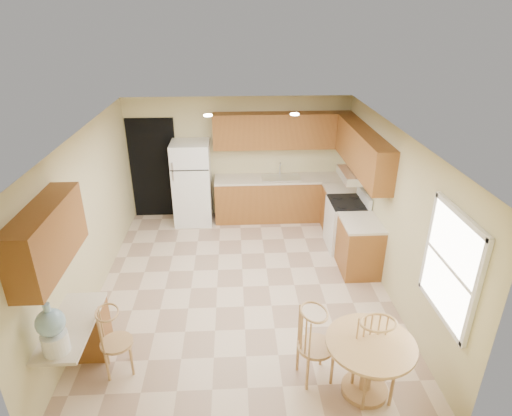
{
  "coord_description": "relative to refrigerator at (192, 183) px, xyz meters",
  "views": [
    {
      "loc": [
        -0.1,
        -5.66,
        4.04
      ],
      "look_at": [
        0.22,
        0.3,
        1.25
      ],
      "focal_mm": 30.0,
      "sensor_mm": 36.0,
      "label": 1
    }
  ],
  "objects": [
    {
      "name": "floor",
      "position": [
        0.95,
        -2.4,
        -0.85
      ],
      "size": [
        5.5,
        5.5,
        0.0
      ],
      "primitive_type": "plane",
      "color": "beige",
      "rests_on": "ground"
    },
    {
      "name": "ceiling",
      "position": [
        0.95,
        -2.4,
        1.65
      ],
      "size": [
        4.5,
        5.5,
        0.02
      ],
      "primitive_type": "cube",
      "color": "white",
      "rests_on": "wall_back"
    },
    {
      "name": "wall_back",
      "position": [
        0.95,
        0.35,
        0.4
      ],
      "size": [
        4.5,
        0.02,
        2.5
      ],
      "primitive_type": "cube",
      "color": "#CBC089",
      "rests_on": "floor"
    },
    {
      "name": "wall_front",
      "position": [
        0.95,
        -5.15,
        0.4
      ],
      "size": [
        4.5,
        0.02,
        2.5
      ],
      "primitive_type": "cube",
      "color": "#CBC089",
      "rests_on": "floor"
    },
    {
      "name": "wall_left",
      "position": [
        -1.3,
        -2.4,
        0.4
      ],
      "size": [
        0.02,
        5.5,
        2.5
      ],
      "primitive_type": "cube",
      "color": "#CBC089",
      "rests_on": "floor"
    },
    {
      "name": "wall_right",
      "position": [
        3.2,
        -2.4,
        0.4
      ],
      "size": [
        0.02,
        5.5,
        2.5
      ],
      "primitive_type": "cube",
      "color": "#CBC089",
      "rests_on": "floor"
    },
    {
      "name": "doorway",
      "position": [
        -0.8,
        0.34,
        0.2
      ],
      "size": [
        0.9,
        0.02,
        2.1
      ],
      "primitive_type": "cube",
      "color": "black",
      "rests_on": "floor"
    },
    {
      "name": "base_cab_back",
      "position": [
        1.83,
        0.05,
        -0.41
      ],
      "size": [
        2.75,
        0.6,
        0.87
      ],
      "primitive_type": "cube",
      "color": "brown",
      "rests_on": "floor"
    },
    {
      "name": "counter_back",
      "position": [
        1.83,
        0.05,
        0.04
      ],
      "size": [
        2.75,
        0.63,
        0.04
      ],
      "primitive_type": "cube",
      "color": "beige",
      "rests_on": "base_cab_back"
    },
    {
      "name": "base_cab_right_a",
      "position": [
        2.9,
        -0.54,
        -0.41
      ],
      "size": [
        0.6,
        0.59,
        0.87
      ],
      "primitive_type": "cube",
      "color": "brown",
      "rests_on": "floor"
    },
    {
      "name": "counter_right_a",
      "position": [
        2.9,
        -0.54,
        0.04
      ],
      "size": [
        0.63,
        0.59,
        0.04
      ],
      "primitive_type": "cube",
      "color": "beige",
      "rests_on": "base_cab_right_a"
    },
    {
      "name": "base_cab_right_b",
      "position": [
        2.9,
        -2.0,
        -0.41
      ],
      "size": [
        0.6,
        0.8,
        0.87
      ],
      "primitive_type": "cube",
      "color": "brown",
      "rests_on": "floor"
    },
    {
      "name": "counter_right_b",
      "position": [
        2.9,
        -2.0,
        0.04
      ],
      "size": [
        0.63,
        0.8,
        0.04
      ],
      "primitive_type": "cube",
      "color": "beige",
      "rests_on": "base_cab_right_b"
    },
    {
      "name": "upper_cab_back",
      "position": [
        1.83,
        0.19,
        1.0
      ],
      "size": [
        2.75,
        0.33,
        0.7
      ],
      "primitive_type": "cube",
      "color": "brown",
      "rests_on": "wall_back"
    },
    {
      "name": "upper_cab_right",
      "position": [
        3.04,
        -1.19,
        1.0
      ],
      "size": [
        0.33,
        2.42,
        0.7
      ],
      "primitive_type": "cube",
      "color": "brown",
      "rests_on": "wall_right"
    },
    {
      "name": "upper_cab_left",
      "position": [
        -1.13,
        -4.0,
        1.0
      ],
      "size": [
        0.33,
        1.4,
        0.7
      ],
      "primitive_type": "cube",
      "color": "brown",
      "rests_on": "wall_left"
    },
    {
      "name": "sink",
      "position": [
        1.8,
        0.05,
        0.06
      ],
      "size": [
        0.78,
        0.44,
        0.01
      ],
      "primitive_type": "cube",
      "color": "silver",
      "rests_on": "counter_back"
    },
    {
      "name": "range_hood",
      "position": [
        2.95,
        -1.22,
        0.57
      ],
      "size": [
        0.5,
        0.76,
        0.14
      ],
      "primitive_type": "cube",
      "color": "silver",
      "rests_on": "upper_cab_right"
    },
    {
      "name": "desk_pedestal",
      "position": [
        -1.05,
        -3.72,
        -0.49
      ],
      "size": [
        0.48,
        0.42,
        0.72
      ],
      "primitive_type": "cube",
      "color": "brown",
      "rests_on": "floor"
    },
    {
      "name": "desk_top",
      "position": [
        -1.05,
        -4.1,
        -0.1
      ],
      "size": [
        0.5,
        1.2,
        0.04
      ],
      "primitive_type": "cube",
      "color": "beige",
      "rests_on": "desk_pedestal"
    },
    {
      "name": "window",
      "position": [
        3.18,
        -4.25,
        0.65
      ],
      "size": [
        0.06,
        1.12,
        1.3
      ],
      "color": "white",
      "rests_on": "wall_right"
    },
    {
      "name": "can_light_a",
      "position": [
        0.45,
        -1.2,
        1.64
      ],
      "size": [
        0.14,
        0.14,
        0.02
      ],
      "primitive_type": "cylinder",
      "color": "white",
      "rests_on": "ceiling"
    },
    {
      "name": "can_light_b",
      "position": [
        1.85,
        -1.2,
        1.64
      ],
      "size": [
        0.14,
        0.14,
        0.02
      ],
      "primitive_type": "cylinder",
      "color": "white",
      "rests_on": "ceiling"
    },
    {
      "name": "refrigerator",
      "position": [
        0.0,
        0.0,
        0.0
      ],
      "size": [
        0.75,
        0.73,
        1.7
      ],
      "color": "white",
      "rests_on": "floor"
    },
    {
      "name": "stove",
      "position": [
        2.88,
        -1.22,
        -0.38
      ],
      "size": [
        0.65,
        0.76,
        1.09
      ],
      "color": "white",
      "rests_on": "floor"
    },
    {
      "name": "dining_table",
      "position": [
        2.3,
        -4.53,
        -0.37
      ],
      "size": [
        0.99,
        0.99,
        0.73
      ],
      "rotation": [
        0.0,
        0.0,
        -0.07
      ],
      "color": "tan",
      "rests_on": "floor"
    },
    {
      "name": "chair_table_a",
      "position": [
        1.75,
        -4.38,
        -0.25
      ],
      "size": [
        0.43,
        0.56,
        0.98
      ],
      "rotation": [
        0.0,
        0.0,
        -1.35
      ],
      "color": "tan",
      "rests_on": "floor"
    },
    {
      "name": "chair_table_b",
      "position": [
        2.35,
        -4.7,
        -0.23
      ],
      "size": [
        0.45,
        0.45,
        1.01
      ],
      "rotation": [
        0.0,
        0.0,
        3.26
      ],
      "color": "tan",
      "rests_on": "floor"
    },
    {
      "name": "chair_desk",
      "position": [
        -0.6,
        -4.12,
        -0.31
      ],
      "size": [
        0.39,
        0.5,
        0.88
      ],
      "rotation": [
        0.0,
        0.0,
        -1.29
      ],
      "color": "tan",
      "rests_on": "floor"
    },
    {
      "name": "water_crock",
      "position": [
        -1.05,
        -4.52,
        0.2
      ],
      "size": [
        0.29,
        0.29,
        0.61
      ],
      "color": "white",
      "rests_on": "desk_top"
    }
  ]
}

